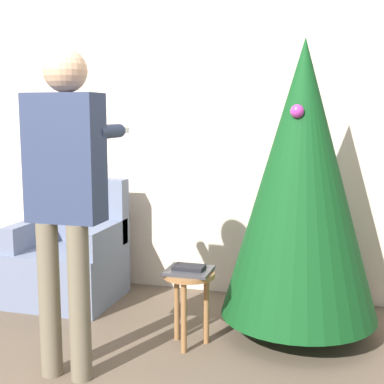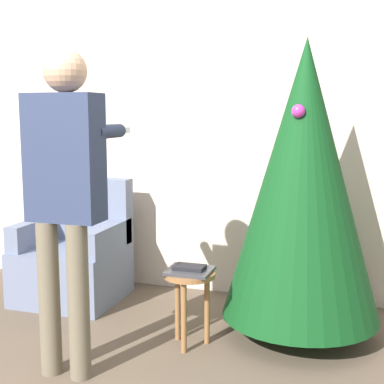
{
  "view_description": "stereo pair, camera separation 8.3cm",
  "coord_description": "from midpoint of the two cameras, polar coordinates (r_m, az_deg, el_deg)",
  "views": [
    {
      "loc": [
        1.29,
        -2.0,
        1.48
      ],
      "look_at": [
        0.43,
        1.02,
        1.01
      ],
      "focal_mm": 50.0,
      "sensor_mm": 36.0,
      "label": 1
    },
    {
      "loc": [
        1.37,
        -1.97,
        1.48
      ],
      "look_at": [
        0.43,
        1.02,
        1.01
      ],
      "focal_mm": 50.0,
      "sensor_mm": 36.0,
      "label": 2
    }
  ],
  "objects": [
    {
      "name": "person_standing",
      "position": [
        3.02,
        -12.61,
        1.1
      ],
      "size": [
        0.43,
        0.57,
        1.83
      ],
      "color": "#6B604C",
      "rests_on": "ground_plane"
    },
    {
      "name": "book",
      "position": [
        3.4,
        0.44,
        -8.04
      ],
      "size": [
        0.19,
        0.12,
        0.02
      ],
      "color": "black",
      "rests_on": "laptop"
    },
    {
      "name": "laptop",
      "position": [
        3.41,
        0.44,
        -8.39
      ],
      "size": [
        0.28,
        0.26,
        0.02
      ],
      "color": "#38383D",
      "rests_on": "side_stool"
    },
    {
      "name": "christmas_tree",
      "position": [
        3.52,
        12.44,
        1.15
      ],
      "size": [
        1.03,
        1.03,
        1.95
      ],
      "color": "brown",
      "rests_on": "ground_plane"
    },
    {
      "name": "armchair",
      "position": [
        4.42,
        -11.88,
        -6.9
      ],
      "size": [
        0.77,
        0.71,
        0.95
      ],
      "color": "slate",
      "rests_on": "ground_plane"
    },
    {
      "name": "wall_back",
      "position": [
        4.42,
        -0.02,
        6.75
      ],
      "size": [
        8.0,
        0.06,
        2.7
      ],
      "color": "beige",
      "rests_on": "ground_plane"
    },
    {
      "name": "side_stool",
      "position": [
        3.44,
        0.43,
        -10.16
      ],
      "size": [
        0.33,
        0.33,
        0.48
      ],
      "color": "olive",
      "rests_on": "ground_plane"
    }
  ]
}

